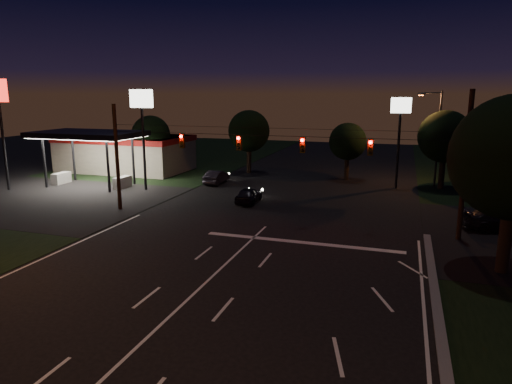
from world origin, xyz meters
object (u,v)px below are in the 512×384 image
at_px(car_cross, 503,221).
at_px(car_oncoming_b, 216,177).
at_px(car_oncoming_a, 249,195).
at_px(utility_pole_right, 458,239).

bearing_deg(car_cross, car_oncoming_b, 57.89).
height_order(car_oncoming_a, car_cross, car_cross).
distance_m(car_oncoming_b, car_cross, 25.56).
height_order(car_oncoming_a, car_oncoming_b, car_oncoming_b).
xyz_separation_m(utility_pole_right, car_oncoming_b, (-21.00, 11.91, 0.65)).
xyz_separation_m(utility_pole_right, car_cross, (2.86, 2.75, 0.71)).
distance_m(utility_pole_right, car_oncoming_b, 24.15).
xyz_separation_m(car_oncoming_b, car_cross, (23.86, -9.15, 0.06)).
bearing_deg(car_cross, car_oncoming_a, 71.04).
relative_size(utility_pole_right, car_oncoming_a, 2.43).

